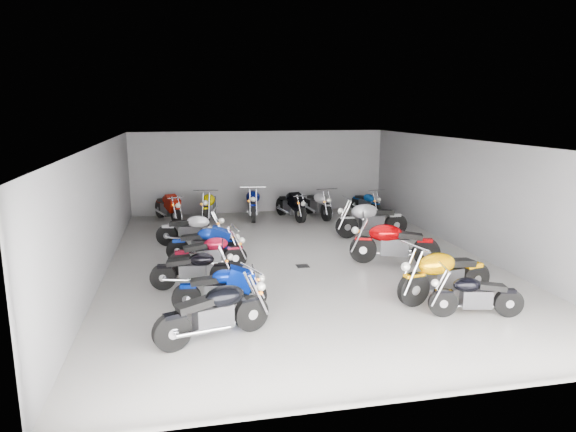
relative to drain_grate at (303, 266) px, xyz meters
name	(u,v)px	position (x,y,z in m)	size (l,w,h in m)	color
ground	(299,261)	(0.00, 0.50, -0.01)	(14.00, 14.00, 0.00)	gray
wall_back	(260,172)	(0.00, 7.50, 1.59)	(10.00, 0.10, 3.20)	slate
wall_left	(101,210)	(-5.00, 0.50, 1.59)	(0.10, 14.00, 3.20)	slate
wall_right	(470,197)	(5.00, 0.50, 1.59)	(0.10, 14.00, 3.20)	slate
ceiling	(299,141)	(0.00, 0.50, 3.21)	(10.00, 14.00, 0.04)	black
drain_grate	(303,266)	(0.00, 0.00, 0.00)	(0.32, 0.32, 0.01)	black
motorcycle_left_a	(215,312)	(-2.52, -3.95, 0.52)	(2.10, 0.92, 0.97)	black
motorcycle_left_b	(221,289)	(-2.32, -2.59, 0.46)	(1.93, 0.41, 0.85)	black
motorcycle_left_c	(194,269)	(-2.83, -1.16, 0.46)	(1.94, 0.43, 0.85)	black
motorcycle_left_d	(209,253)	(-2.43, 0.02, 0.48)	(2.01, 0.48, 0.89)	black
motorcycle_left_e	(205,244)	(-2.48, 0.97, 0.48)	(2.01, 0.52, 0.89)	black
motorcycle_left_f	(192,230)	(-2.80, 2.66, 0.50)	(2.08, 0.64, 0.93)	black
motorcycle_right_a	(475,295)	(2.58, -3.92, 0.44)	(1.86, 0.53, 0.82)	black
motorcycle_right_b	(444,275)	(2.41, -2.98, 0.57)	(2.36, 0.70, 1.05)	black
motorcycle_right_d	(393,243)	(2.40, -0.27, 0.56)	(2.28, 0.95, 1.04)	black
motorcycle_right_f	(371,219)	(2.86, 2.66, 0.57)	(2.38, 0.46, 1.05)	black
motorcycle_back_a	(168,207)	(-3.58, 6.34, 0.52)	(1.00, 2.07, 0.97)	black
motorcycle_back_b	(210,206)	(-2.09, 6.14, 0.55)	(0.63, 2.28, 1.01)	black
motorcycle_back_c	(253,203)	(-0.46, 6.29, 0.57)	(0.56, 2.40, 1.06)	black
motorcycle_back_d	(291,205)	(0.90, 5.82, 0.53)	(0.73, 2.18, 0.98)	black
motorcycle_back_e	(318,204)	(1.97, 5.92, 0.52)	(0.59, 2.18, 0.96)	black
motorcycle_back_f	(366,203)	(3.96, 6.11, 0.45)	(0.61, 1.89, 0.84)	black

